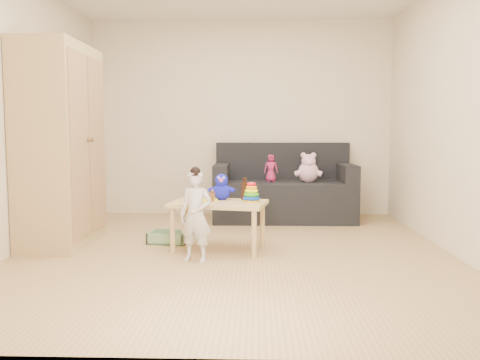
{
  "coord_description": "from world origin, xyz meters",
  "views": [
    {
      "loc": [
        0.21,
        -4.64,
        1.11
      ],
      "look_at": [
        0.05,
        0.25,
        0.65
      ],
      "focal_mm": 38.0,
      "sensor_mm": 36.0,
      "label": 1
    }
  ],
  "objects_px": {
    "wardrobe": "(61,146)",
    "toddler": "(196,217)",
    "sofa": "(284,201)",
    "play_table": "(219,226)"
  },
  "relations": [
    {
      "from": "wardrobe",
      "to": "toddler",
      "type": "bearing_deg",
      "value": -24.46
    },
    {
      "from": "sofa",
      "to": "toddler",
      "type": "distance_m",
      "value": 2.29
    },
    {
      "from": "sofa",
      "to": "toddler",
      "type": "xyz_separation_m",
      "value": [
        -0.87,
        -2.11,
        0.14
      ]
    },
    {
      "from": "wardrobe",
      "to": "toddler",
      "type": "distance_m",
      "value": 1.66
    },
    {
      "from": "toddler",
      "to": "wardrobe",
      "type": "bearing_deg",
      "value": 171.07
    },
    {
      "from": "sofa",
      "to": "toddler",
      "type": "bearing_deg",
      "value": -112.9
    },
    {
      "from": "sofa",
      "to": "play_table",
      "type": "height_order",
      "value": "sofa"
    },
    {
      "from": "wardrobe",
      "to": "sofa",
      "type": "xyz_separation_m",
      "value": [
        2.27,
        1.47,
        -0.73
      ]
    },
    {
      "from": "wardrobe",
      "to": "sofa",
      "type": "height_order",
      "value": "wardrobe"
    },
    {
      "from": "sofa",
      "to": "play_table",
      "type": "relative_size",
      "value": 2.01
    }
  ]
}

